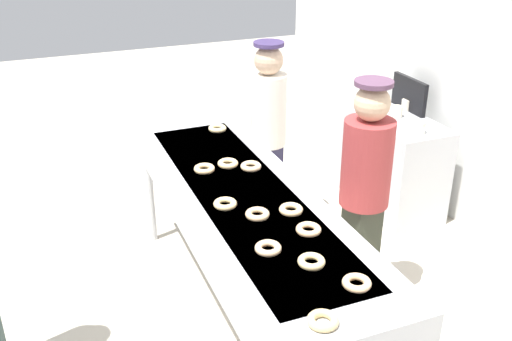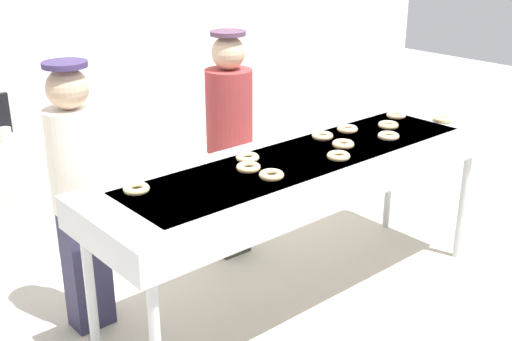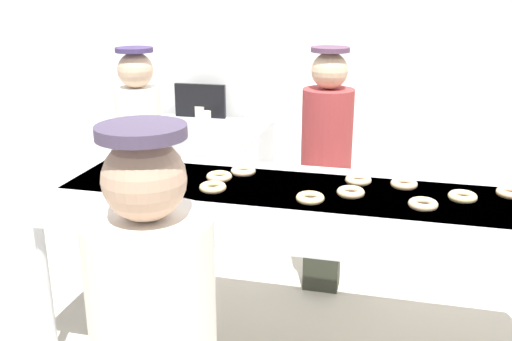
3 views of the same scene
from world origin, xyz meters
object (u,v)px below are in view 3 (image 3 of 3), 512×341
(plain_donut_1, at_px, (511,193))
(plain_donut_10, at_px, (243,171))
(plain_donut_5, at_px, (213,187))
(plain_donut_9, at_px, (423,204))
(plain_donut_4, at_px, (404,184))
(worker_assistant, at_px, (141,156))
(fryer_conveyor, at_px, (291,205))
(plain_donut_2, at_px, (351,192))
(plain_donut_11, at_px, (122,161))
(plain_donut_6, at_px, (219,177))
(prep_counter, at_px, (194,169))
(menu_display, at_px, (200,101))
(plain_donut_3, at_px, (358,180))
(plain_donut_0, at_px, (463,197))
(paper_cup_1, at_px, (206,117))
(plain_donut_7, at_px, (310,198))
(worker_baker, at_px, (326,159))
(paper_cup_0, at_px, (249,121))
(paper_cup_2, at_px, (200,112))

(plain_donut_1, relative_size, plain_donut_10, 1.00)
(plain_donut_5, height_order, plain_donut_9, same)
(plain_donut_4, distance_m, worker_assistant, 1.80)
(fryer_conveyor, bearing_deg, plain_donut_5, -161.48)
(plain_donut_2, height_order, plain_donut_10, same)
(plain_donut_10, distance_m, plain_donut_11, 0.74)
(plain_donut_2, xyz_separation_m, plain_donut_5, (-0.69, -0.10, 0.00))
(plain_donut_4, relative_size, plain_donut_6, 1.00)
(prep_counter, bearing_deg, plain_donut_1, -36.57)
(fryer_conveyor, relative_size, menu_display, 5.92)
(plain_donut_9, distance_m, plain_donut_10, 1.00)
(plain_donut_3, relative_size, plain_donut_5, 1.00)
(plain_donut_0, bearing_deg, paper_cup_1, 136.56)
(prep_counter, bearing_deg, plain_donut_10, -61.47)
(plain_donut_4, distance_m, paper_cup_1, 2.41)
(plain_donut_7, distance_m, prep_counter, 2.51)
(plain_donut_3, distance_m, plain_donut_10, 0.63)
(plain_donut_11, xyz_separation_m, menu_display, (-0.18, 1.90, -0.01))
(plain_donut_1, distance_m, menu_display, 3.01)
(plain_donut_0, height_order, plain_donut_1, same)
(plain_donut_3, relative_size, paper_cup_1, 1.38)
(worker_baker, xyz_separation_m, menu_display, (-1.31, 1.26, 0.08))
(plain_donut_4, bearing_deg, plain_donut_9, -72.23)
(plain_donut_10, xyz_separation_m, worker_assistant, (-0.85, 0.49, -0.12))
(plain_donut_11, height_order, worker_baker, worker_baker)
(paper_cup_0, xyz_separation_m, paper_cup_2, (-0.53, 0.23, 0.00))
(plain_donut_9, bearing_deg, plain_donut_11, 170.07)
(plain_donut_11, relative_size, paper_cup_2, 1.38)
(fryer_conveyor, distance_m, menu_display, 2.42)
(paper_cup_1, bearing_deg, paper_cup_0, -7.57)
(paper_cup_0, bearing_deg, fryer_conveyor, -68.91)
(fryer_conveyor, bearing_deg, paper_cup_1, 120.51)
(plain_donut_7, height_order, worker_assistant, worker_assistant)
(fryer_conveyor, bearing_deg, plain_donut_4, 16.00)
(plain_donut_7, distance_m, paper_cup_0, 2.17)
(plain_donut_2, height_order, paper_cup_1, plain_donut_2)
(plain_donut_0, height_order, worker_baker, worker_baker)
(plain_donut_10, bearing_deg, paper_cup_2, 115.99)
(plain_donut_5, relative_size, paper_cup_1, 1.38)
(plain_donut_2, relative_size, paper_cup_0, 1.38)
(worker_baker, xyz_separation_m, paper_cup_2, (-1.31, 1.25, -0.02))
(plain_donut_2, relative_size, prep_counter, 0.10)
(plain_donut_1, distance_m, plain_donut_4, 0.52)
(plain_donut_2, xyz_separation_m, plain_donut_9, (0.35, -0.08, 0.00))
(paper_cup_1, bearing_deg, plain_donut_4, -45.86)
(plain_donut_5, xyz_separation_m, menu_display, (-0.84, 2.22, -0.01))
(fryer_conveyor, bearing_deg, paper_cup_0, 111.09)
(fryer_conveyor, distance_m, plain_donut_0, 0.85)
(fryer_conveyor, distance_m, plain_donut_1, 1.10)
(prep_counter, bearing_deg, plain_donut_5, -67.12)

